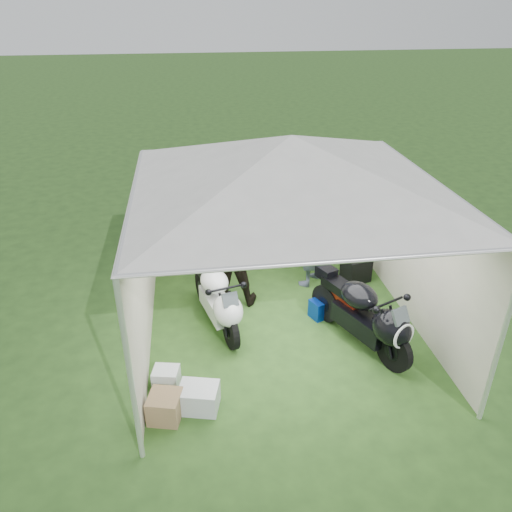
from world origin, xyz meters
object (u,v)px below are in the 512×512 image
Objects in this scene: canopy_tent at (290,167)px; person_dark_jacket at (228,251)px; person_blue_jacket at (312,233)px; equipment_box at (356,269)px; crate_1 at (165,407)px; motorcycle_white at (218,298)px; paddock_stand at (323,307)px; crate_0 at (199,398)px; crate_2 at (166,377)px; motorcycle_black at (365,314)px.

person_dark_jacket is (-0.75, 0.97, -1.63)m from canopy_tent.
canopy_tent is 2.24m from person_blue_jacket.
equipment_box reaches higher than crate_1.
equipment_box is (2.51, 1.04, -0.28)m from motorcycle_white.
paddock_stand is at bearing -130.85° from equipment_box.
motorcycle_white is at bearing 66.49° from crate_1.
motorcycle_white reaches higher than paddock_stand.
person_blue_jacket is (1.47, 0.42, 0.02)m from person_dark_jacket.
crate_0 is (-2.02, -1.72, 0.01)m from paddock_stand.
person_blue_jacket is at bearing 175.97° from equipment_box.
crate_2 is at bearing -145.72° from equipment_box.
motorcycle_white is 1.69m from paddock_stand.
paddock_stand is 0.21× the size of person_blue_jacket.
motorcycle_white is 0.94× the size of person_blue_jacket.
equipment_box is at bearing 49.15° from paddock_stand.
motorcycle_white is 0.97× the size of person_dark_jacket.
equipment_box is 4.33m from crate_1.
crate_1 is (-0.77, -1.78, -0.34)m from motorcycle_white.
crate_1 is at bearing 175.66° from motorcycle_black.
paddock_stand is 2.65m from crate_0.
canopy_tent is 2.94× the size of person_blue_jacket.
motorcycle_black is at bearing 8.56° from crate_2.
crate_1 is at bearing 69.82° from person_dark_jacket.
motorcycle_black is at bearing 20.60° from crate_0.
motorcycle_white is at bearing 77.65° from crate_0.
motorcycle_white is 2.07m from person_blue_jacket.
person_dark_jacket is 5.71× the size of crate_2.
paddock_stand is 3.04m from crate_1.
person_dark_jacket is 2.55m from crate_0.
equipment_box is (2.28, 0.36, -0.72)m from person_dark_jacket.
crate_2 is (-2.47, -2.30, -0.84)m from person_blue_jacket.
equipment_box is at bearing 8.04° from motorcycle_white.
motorcycle_black is 0.97× the size of person_blue_jacket.
motorcycle_black is at bearing -105.04° from equipment_box.
person_blue_jacket reaches higher than paddock_stand.
crate_0 is at bearing -136.65° from equipment_box.
crate_1 is (-2.43, -1.83, 0.02)m from paddock_stand.
person_dark_jacket is at bearing 67.87° from crate_1.
equipment_box is (0.49, 1.82, -0.32)m from motorcycle_black.
equipment_box is at bearing -169.10° from person_dark_jacket.
person_blue_jacket is 4.04× the size of crate_0.
motorcycle_black reaches higher than crate_1.
motorcycle_white is at bearing 134.85° from motorcycle_black.
person_blue_jacket reaches higher than motorcycle_black.
person_dark_jacket is (-1.79, 1.46, 0.40)m from motorcycle_black.
person_dark_jacket is at bearing 61.96° from crate_2.
person_dark_jacket reaches higher than crate_2.
paddock_stand is 1.08× the size of crate_1.
paddock_stand is 0.90× the size of equipment_box.
motorcycle_black is (2.02, -0.78, 0.04)m from motorcycle_white.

